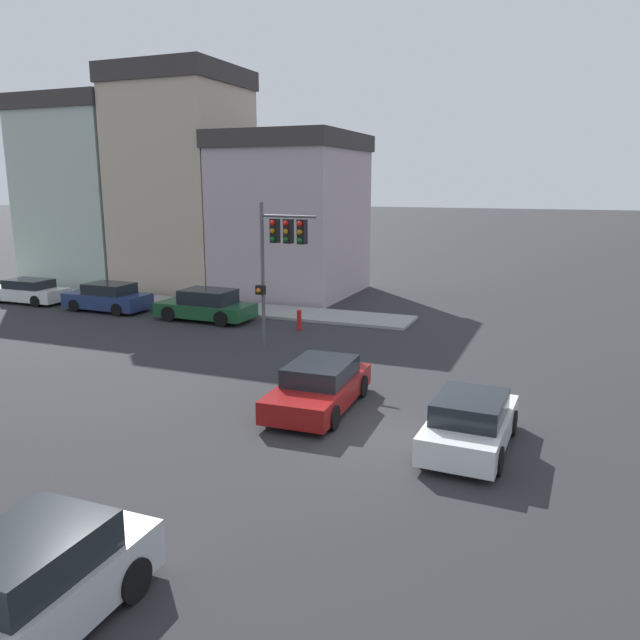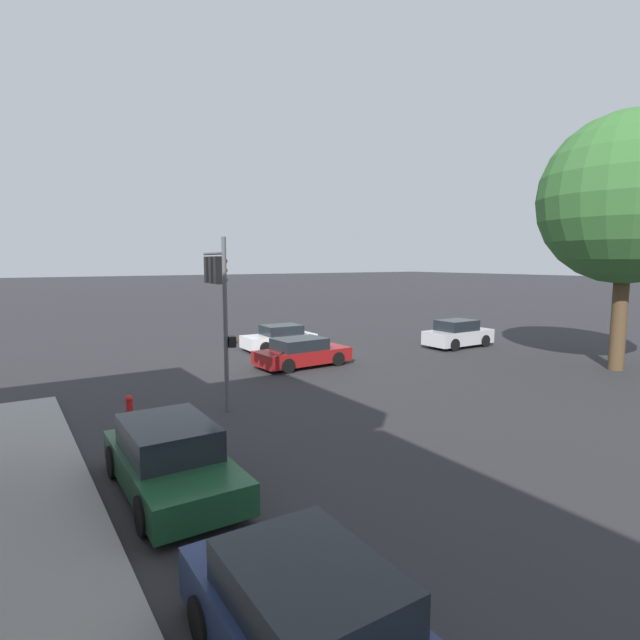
{
  "view_description": "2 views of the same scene",
  "coord_description": "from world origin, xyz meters",
  "views": [
    {
      "loc": [
        -14.38,
        -4.29,
        6.29
      ],
      "look_at": [
        1.64,
        2.19,
        2.48
      ],
      "focal_mm": 35.0,
      "sensor_mm": 36.0,
      "label": 1
    },
    {
      "loc": [
        12.91,
        21.51,
        4.83
      ],
      "look_at": [
        0.55,
        2.49,
        2.15
      ],
      "focal_mm": 28.0,
      "sensor_mm": 36.0,
      "label": 2
    }
  ],
  "objects": [
    {
      "name": "crossing_car_1",
      "position": [
        1.28,
        2.06,
        0.63
      ],
      "size": [
        4.45,
        2.1,
        1.32
      ],
      "rotation": [
        0.0,
        0.0,
        3.18
      ],
      "color": "maroon",
      "rests_on": "ground_plane"
    },
    {
      "name": "ground_plane",
      "position": [
        0.0,
        0.0,
        0.0
      ],
      "size": [
        300.0,
        300.0,
        0.0
      ],
      "primitive_type": "plane",
      "color": "#28282B"
    },
    {
      "name": "parked_car_1",
      "position": [
        10.13,
        17.11,
        0.66
      ],
      "size": [
        1.99,
        4.32,
        1.4
      ],
      "rotation": [
        0.0,
        0.0,
        1.56
      ],
      "color": "navy",
      "rests_on": "ground_plane"
    },
    {
      "name": "fire_hydrant",
      "position": [
        9.85,
        6.49,
        0.49
      ],
      "size": [
        0.22,
        0.22,
        0.92
      ],
      "color": "red",
      "rests_on": "ground_plane"
    },
    {
      "name": "crossing_car_2",
      "position": [
        0.06,
        -2.35,
        0.64
      ],
      "size": [
        3.98,
        1.98,
        1.35
      ],
      "rotation": [
        0.0,
        0.0,
        -0.03
      ],
      "color": "silver",
      "rests_on": "ground_plane"
    },
    {
      "name": "crossing_car_0",
      "position": [
        -8.82,
        2.37,
        0.73
      ],
      "size": [
        4.05,
        1.89,
        1.54
      ],
      "rotation": [
        0.0,
        0.0,
        3.15
      ],
      "color": "#B7B7BC",
      "rests_on": "ground_plane"
    },
    {
      "name": "parked_car_0",
      "position": [
        10.06,
        11.33,
        0.69
      ],
      "size": [
        2.05,
        4.57,
        1.46
      ],
      "rotation": [
        0.0,
        0.0,
        1.56
      ],
      "color": "#194728",
      "rests_on": "ground_plane"
    },
    {
      "name": "rowhouse_backdrop",
      "position": [
        18.14,
        18.11,
        5.62
      ],
      "size": [
        8.25,
        20.96,
        12.75
      ],
      "color": "#B29EA8",
      "rests_on": "ground_plane"
    },
    {
      "name": "traffic_signal",
      "position": [
        6.75,
        5.87,
        4.01
      ],
      "size": [
        0.56,
        2.53,
        5.59
      ],
      "rotation": [
        0.0,
        0.0,
        3.05
      ],
      "color": "#515456",
      "rests_on": "ground_plane"
    },
    {
      "name": "parked_car_2",
      "position": [
        10.26,
        22.6,
        0.61
      ],
      "size": [
        1.86,
        4.48,
        1.27
      ],
      "rotation": [
        0.0,
        0.0,
        1.58
      ],
      "color": "silver",
      "rests_on": "ground_plane"
    }
  ]
}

